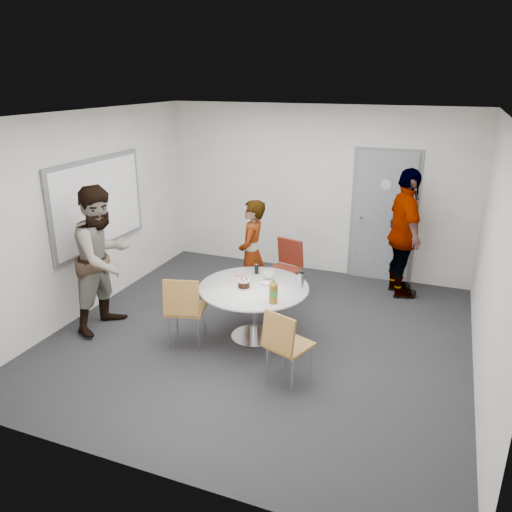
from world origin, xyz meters
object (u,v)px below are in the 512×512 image
at_px(whiteboard, 99,204).
at_px(table, 255,294).
at_px(chair_far, 286,263).
at_px(person_right, 404,234).
at_px(door, 383,217).
at_px(chair_near_left, 184,305).
at_px(person_main, 252,255).
at_px(chair_near_right, 285,341).
at_px(person_left, 104,259).

xyz_separation_m(whiteboard, table, (2.41, -0.27, -0.85)).
bearing_deg(chair_far, person_right, -140.54).
bearing_deg(person_right, door, 12.96).
distance_m(chair_near_left, person_main, 1.42).
height_order(whiteboard, chair_near_left, whiteboard).
xyz_separation_m(chair_near_left, chair_far, (0.68, 1.79, -0.01)).
relative_size(door, chair_near_right, 2.48).
distance_m(whiteboard, table, 2.57).
bearing_deg(person_left, whiteboard, 44.49).
relative_size(chair_near_right, chair_far, 0.96).
height_order(chair_far, person_left, person_left).
relative_size(person_main, person_left, 0.82).
distance_m(door, whiteboard, 4.25).
relative_size(whiteboard, person_main, 1.23).
relative_size(chair_near_right, person_left, 0.46).
bearing_deg(whiteboard, door, 32.66).
bearing_deg(person_left, person_main, -44.57).
relative_size(chair_near_left, person_left, 0.49).
height_order(chair_near_left, chair_near_right, chair_near_left).
relative_size(door, person_main, 1.37).
height_order(chair_near_left, chair_far, chair_near_left).
bearing_deg(chair_near_left, person_left, 158.77).
bearing_deg(table, person_right, 52.90).
height_order(chair_near_left, person_right, person_right).
xyz_separation_m(chair_near_right, chair_far, (-0.67, 2.10, 0.03)).
relative_size(chair_far, person_right, 0.47).
height_order(chair_far, person_right, person_right).
height_order(table, chair_near_left, table).
distance_m(chair_far, person_main, 0.60).
relative_size(door, chair_near_left, 2.31).
xyz_separation_m(chair_near_right, person_left, (-2.55, 0.44, 0.42)).
relative_size(whiteboard, chair_far, 2.12).
bearing_deg(chair_far, door, -118.66).
xyz_separation_m(whiteboard, chair_near_right, (3.06, -1.09, -0.93)).
bearing_deg(chair_near_right, whiteboard, -179.55).
relative_size(door, person_left, 1.13).
xyz_separation_m(door, person_right, (0.38, -0.53, -0.07)).
bearing_deg(door, chair_near_right, -98.41).
bearing_deg(whiteboard, person_main, 15.95).
distance_m(door, person_main, 2.30).
distance_m(whiteboard, person_main, 2.22).
height_order(table, person_main, person_main).
bearing_deg(person_main, chair_far, 131.94).
bearing_deg(person_right, chair_near_right, 140.21).
bearing_deg(door, person_main, -131.95).
xyz_separation_m(chair_near_left, chair_near_right, (1.35, -0.30, -0.04)).
bearing_deg(person_right, person_main, 98.89).
bearing_deg(table, person_main, 114.36).
height_order(person_left, person_right, person_right).
relative_size(whiteboard, table, 1.42).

